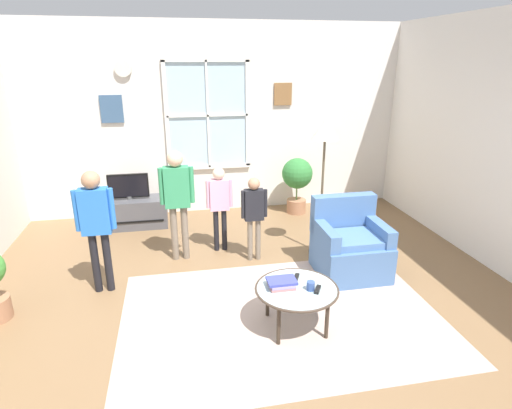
# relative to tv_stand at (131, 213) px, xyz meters

# --- Properties ---
(ground_plane) EXTENTS (6.46, 6.80, 0.02)m
(ground_plane) POSITION_rel_tv_stand_xyz_m (1.38, -2.59, -0.22)
(ground_plane) COLOR brown
(back_wall) EXTENTS (5.86, 0.17, 2.92)m
(back_wall) POSITION_rel_tv_stand_xyz_m (1.37, 0.57, 1.25)
(back_wall) COLOR silver
(back_wall) RESTS_ON ground_plane
(area_rug) EXTENTS (3.07, 2.15, 0.01)m
(area_rug) POSITION_rel_tv_stand_xyz_m (1.61, -2.68, -0.21)
(area_rug) COLOR tan
(area_rug) RESTS_ON ground_plane
(tv_stand) EXTENTS (1.05, 0.45, 0.43)m
(tv_stand) POSITION_rel_tv_stand_xyz_m (0.00, 0.00, 0.00)
(tv_stand) COLOR #4C4C51
(tv_stand) RESTS_ON ground_plane
(television) EXTENTS (0.58, 0.08, 0.38)m
(television) POSITION_rel_tv_stand_xyz_m (0.00, -0.00, 0.41)
(television) COLOR #4C4C4C
(television) RESTS_ON tv_stand
(armchair) EXTENTS (0.76, 0.74, 0.87)m
(armchair) POSITION_rel_tv_stand_xyz_m (2.61, -1.95, 0.11)
(armchair) COLOR #476B9E
(armchair) RESTS_ON ground_plane
(coffee_table) EXTENTS (0.77, 0.77, 0.41)m
(coffee_table) POSITION_rel_tv_stand_xyz_m (1.70, -2.86, 0.17)
(coffee_table) COLOR #99B2B7
(coffee_table) RESTS_ON ground_plane
(book_stack) EXTENTS (0.26, 0.19, 0.07)m
(book_stack) POSITION_rel_tv_stand_xyz_m (1.57, -2.81, 0.23)
(book_stack) COLOR #B57475
(book_stack) RESTS_ON coffee_table
(cup) EXTENTS (0.07, 0.07, 0.08)m
(cup) POSITION_rel_tv_stand_xyz_m (1.82, -2.92, 0.24)
(cup) COLOR #334C8C
(cup) RESTS_ON coffee_table
(remote_near_books) EXTENTS (0.10, 0.14, 0.02)m
(remote_near_books) POSITION_rel_tv_stand_xyz_m (1.88, -2.94, 0.21)
(remote_near_books) COLOR black
(remote_near_books) RESTS_ON coffee_table
(remote_near_cup) EXTENTS (0.10, 0.14, 0.02)m
(remote_near_cup) POSITION_rel_tv_stand_xyz_m (1.75, -2.69, 0.21)
(remote_near_cup) COLOR black
(remote_near_cup) RESTS_ON coffee_table
(person_green_shirt) EXTENTS (0.41, 0.19, 1.37)m
(person_green_shirt) POSITION_rel_tv_stand_xyz_m (0.69, -1.22, 0.65)
(person_green_shirt) COLOR #726656
(person_green_shirt) RESTS_ON ground_plane
(person_black_shirt) EXTENTS (0.32, 0.14, 1.06)m
(person_black_shirt) POSITION_rel_tv_stand_xyz_m (1.58, -1.42, 0.45)
(person_black_shirt) COLOR #726656
(person_black_shirt) RESTS_ON ground_plane
(person_pink_shirt) EXTENTS (0.33, 0.15, 1.11)m
(person_pink_shirt) POSITION_rel_tv_stand_xyz_m (1.21, -1.06, 0.48)
(person_pink_shirt) COLOR black
(person_pink_shirt) RESTS_ON ground_plane
(person_blue_shirt) EXTENTS (0.40, 0.18, 1.33)m
(person_blue_shirt) POSITION_rel_tv_stand_xyz_m (-0.14, -1.83, 0.62)
(person_blue_shirt) COLOR black
(person_blue_shirt) RESTS_ON ground_plane
(potted_plant_by_window) EXTENTS (0.49, 0.49, 0.90)m
(potted_plant_by_window) POSITION_rel_tv_stand_xyz_m (2.58, 0.11, 0.36)
(potted_plant_by_window) COLOR #9E6B4C
(potted_plant_by_window) RESTS_ON ground_plane
(floor_lamp) EXTENTS (0.32, 0.32, 1.70)m
(floor_lamp) POSITION_rel_tv_stand_xyz_m (2.45, -1.38, 1.21)
(floor_lamp) COLOR black
(floor_lamp) RESTS_ON ground_plane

